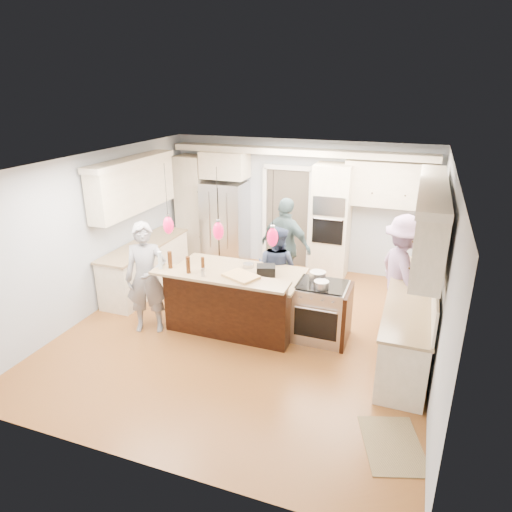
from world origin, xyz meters
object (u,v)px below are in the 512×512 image
Objects in this scene: refrigerator at (225,223)px; island_range at (322,312)px; person_far_left at (277,269)px; kitchen_island at (236,298)px; person_bar_end at (146,278)px.

refrigerator is 1.96× the size of island_range.
island_range is 1.23m from person_far_left.
refrigerator reaches higher than kitchen_island.
refrigerator is 2.91m from kitchen_island.
person_far_left is (-0.97, 0.70, 0.30)m from island_range.
refrigerator is at bearing 69.15° from person_bar_end.
refrigerator reaches higher than island_range.
island_range is at bearing 157.07° from person_far_left.
island_range is at bearing 3.11° from kitchen_island.
person_bar_end is at bearing -89.05° from refrigerator.
person_far_left is at bearing -45.76° from refrigerator.
refrigerator is 1.19× the size of person_far_left.
person_far_left is (0.44, 0.78, 0.27)m from kitchen_island.
kitchen_island is at bearing -176.89° from island_range.
refrigerator is at bearing 137.41° from island_range.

